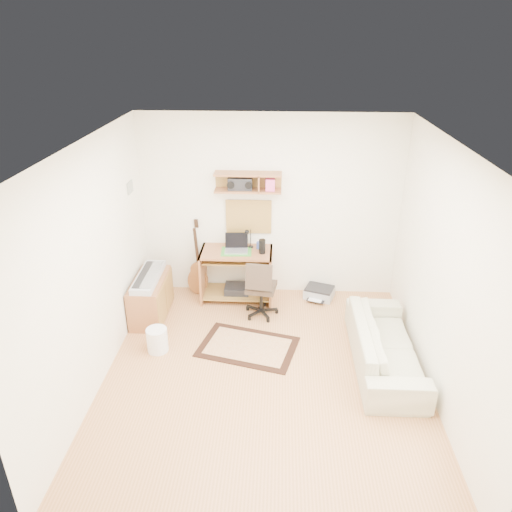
{
  "coord_description": "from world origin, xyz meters",
  "views": [
    {
      "loc": [
        0.13,
        -4.4,
        3.58
      ],
      "look_at": [
        -0.15,
        1.05,
        1.0
      ],
      "focal_mm": 34.1,
      "sensor_mm": 36.0,
      "label": 1
    }
  ],
  "objects_px": {
    "printer": "(319,292)",
    "sofa": "(386,339)",
    "cabinet": "(151,298)",
    "desk": "(237,275)",
    "task_chair": "(261,287)"
  },
  "relations": [
    {
      "from": "desk",
      "to": "cabinet",
      "type": "relative_size",
      "value": 1.11
    },
    {
      "from": "task_chair",
      "to": "cabinet",
      "type": "bearing_deg",
      "value": -168.0
    },
    {
      "from": "cabinet",
      "to": "printer",
      "type": "height_order",
      "value": "cabinet"
    },
    {
      "from": "desk",
      "to": "task_chair",
      "type": "xyz_separation_m",
      "value": [
        0.37,
        -0.43,
        0.05
      ]
    },
    {
      "from": "task_chair",
      "to": "desk",
      "type": "bearing_deg",
      "value": 138.85
    },
    {
      "from": "task_chair",
      "to": "printer",
      "type": "height_order",
      "value": "task_chair"
    },
    {
      "from": "task_chair",
      "to": "cabinet",
      "type": "distance_m",
      "value": 1.5
    },
    {
      "from": "desk",
      "to": "sofa",
      "type": "xyz_separation_m",
      "value": [
        1.84,
        -1.43,
        -0.03
      ]
    },
    {
      "from": "desk",
      "to": "cabinet",
      "type": "xyz_separation_m",
      "value": [
        -1.12,
        -0.53,
        -0.1
      ]
    },
    {
      "from": "printer",
      "to": "sofa",
      "type": "bearing_deg",
      "value": -47.29
    },
    {
      "from": "printer",
      "to": "sofa",
      "type": "relative_size",
      "value": 0.23
    },
    {
      "from": "cabinet",
      "to": "sofa",
      "type": "xyz_separation_m",
      "value": [
        2.96,
        -0.9,
        0.07
      ]
    },
    {
      "from": "desk",
      "to": "task_chair",
      "type": "distance_m",
      "value": 0.57
    },
    {
      "from": "sofa",
      "to": "printer",
      "type": "bearing_deg",
      "value": 23.09
    },
    {
      "from": "task_chair",
      "to": "printer",
      "type": "distance_m",
      "value": 1.03
    }
  ]
}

